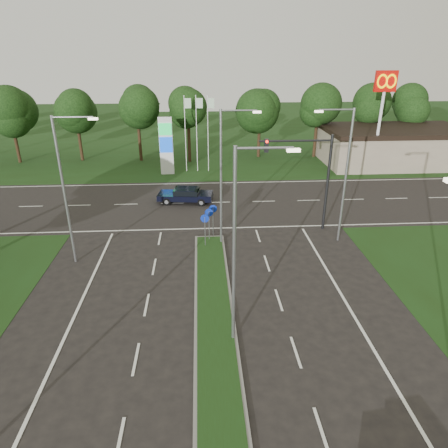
{
  "coord_description": "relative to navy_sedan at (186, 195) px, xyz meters",
  "views": [
    {
      "loc": [
        -0.52,
        -8.64,
        12.27
      ],
      "look_at": [
        0.89,
        14.29,
        2.2
      ],
      "focal_mm": 32.0,
      "sensor_mm": 36.0,
      "label": 1
    }
  ],
  "objects": [
    {
      "name": "commercial_building",
      "position": [
        23.84,
        11.75,
        1.31
      ],
      "size": [
        16.0,
        9.0,
        4.0
      ],
      "primitive_type": "cube",
      "color": "gray",
      "rests_on": "ground"
    },
    {
      "name": "treeline_far",
      "position": [
        1.95,
        15.68,
        6.14
      ],
      "size": [
        6.0,
        6.0,
        9.9
      ],
      "color": "black",
      "rests_on": "ground"
    },
    {
      "name": "median_kerb",
      "position": [
        1.84,
        -20.25,
        -0.63
      ],
      "size": [
        2.0,
        26.0,
        0.12
      ],
      "primitive_type": "cube",
      "color": "slate",
      "rests_on": "ground"
    },
    {
      "name": "verge_far",
      "position": [
        1.84,
        30.75,
        -0.69
      ],
      "size": [
        160.0,
        50.0,
        0.02
      ],
      "primitive_type": "cube",
      "color": "#193210",
      "rests_on": "ground"
    },
    {
      "name": "median_signs",
      "position": [
        1.84,
        -7.85,
        1.03
      ],
      "size": [
        1.16,
        1.76,
        2.38
      ],
      "color": "gray",
      "rests_on": "ground"
    },
    {
      "name": "mcdonalds_sign",
      "position": [
        19.84,
        7.72,
        7.3
      ],
      "size": [
        2.2,
        0.47,
        10.4
      ],
      "color": "silver",
      "rests_on": "ground"
    },
    {
      "name": "streetlight_median_far",
      "position": [
        2.84,
        -8.25,
        4.39
      ],
      "size": [
        2.53,
        0.22,
        9.0
      ],
      "color": "gray",
      "rests_on": "ground"
    },
    {
      "name": "streetlight_median_near",
      "position": [
        2.84,
        -18.25,
        4.39
      ],
      "size": [
        2.53,
        0.22,
        9.0
      ],
      "color": "gray",
      "rests_on": "ground"
    },
    {
      "name": "streetlight_right_far",
      "position": [
        10.64,
        -8.25,
        4.39
      ],
      "size": [
        2.53,
        0.22,
        9.0
      ],
      "rotation": [
        0.0,
        0.0,
        3.14
      ],
      "color": "gray",
      "rests_on": "ground"
    },
    {
      "name": "cross_road",
      "position": [
        1.84,
        -0.25,
        -0.69
      ],
      "size": [
        160.0,
        12.0,
        0.02
      ],
      "primitive_type": "cube",
      "color": "black",
      "rests_on": "ground"
    },
    {
      "name": "traffic_signal",
      "position": [
        9.03,
        -6.26,
        3.97
      ],
      "size": [
        5.1,
        0.42,
        7.0
      ],
      "color": "black",
      "rests_on": "ground"
    },
    {
      "name": "gas_pylon",
      "position": [
        -1.94,
        8.79,
        2.51
      ],
      "size": [
        5.8,
        1.26,
        8.0
      ],
      "color": "silver",
      "rests_on": "ground"
    },
    {
      "name": "streetlight_left_far",
      "position": [
        -6.46,
        -10.25,
        4.39
      ],
      "size": [
        2.53,
        0.22,
        9.0
      ],
      "color": "gray",
      "rests_on": "ground"
    },
    {
      "name": "navy_sedan",
      "position": [
        0.0,
        0.0,
        0.0
      ],
      "size": [
        4.85,
        2.47,
        1.28
      ],
      "rotation": [
        0.0,
        0.0,
        1.45
      ],
      "color": "black",
      "rests_on": "ground"
    }
  ]
}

